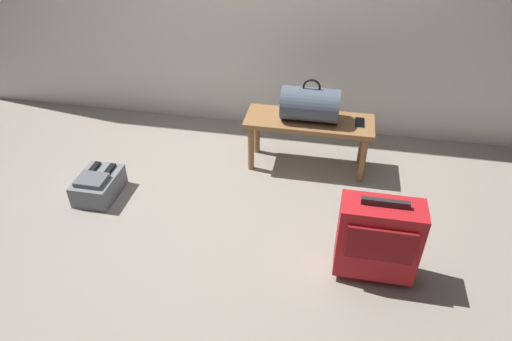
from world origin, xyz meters
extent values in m
plane|color=gray|center=(0.00, 0.00, 0.00)|extent=(6.60, 6.60, 0.00)
cube|color=olive|center=(0.53, 0.93, 0.42)|extent=(1.00, 0.36, 0.04)
cylinder|color=olive|center=(0.09, 0.80, 0.20)|extent=(0.05, 0.05, 0.40)
cylinder|color=olive|center=(0.97, 0.80, 0.20)|extent=(0.05, 0.05, 0.40)
cylinder|color=olive|center=(0.09, 1.06, 0.20)|extent=(0.05, 0.05, 0.40)
cylinder|color=olive|center=(0.97, 1.06, 0.20)|extent=(0.05, 0.05, 0.40)
cylinder|color=#475160|center=(0.52, 0.93, 0.57)|extent=(0.44, 0.26, 0.26)
torus|color=black|center=(0.52, 0.93, 0.71)|extent=(0.14, 0.02, 0.14)
cube|color=black|center=(0.91, 0.95, 0.44)|extent=(0.07, 0.14, 0.01)
cube|color=black|center=(0.91, 0.95, 0.44)|extent=(0.06, 0.13, 0.00)
cube|color=red|center=(1.04, -0.17, 0.30)|extent=(0.47, 0.22, 0.50)
cube|color=maroon|center=(1.04, -0.29, 0.36)|extent=(0.38, 0.02, 0.23)
cube|color=#262628|center=(1.04, -0.17, 0.57)|extent=(0.27, 0.03, 0.04)
cylinder|color=black|center=(0.87, -0.09, 0.03)|extent=(0.02, 0.05, 0.05)
cylinder|color=black|center=(1.21, -0.09, 0.03)|extent=(0.02, 0.05, 0.05)
cube|color=slate|center=(-0.98, 0.24, 0.09)|extent=(0.28, 0.38, 0.17)
cube|color=#515559|center=(-0.98, 0.18, 0.19)|extent=(0.21, 0.17, 0.04)
cube|color=black|center=(-1.04, 0.31, 0.18)|extent=(0.04, 0.19, 0.02)
cube|color=black|center=(-0.91, 0.31, 0.18)|extent=(0.04, 0.19, 0.02)
camera|label=1|loc=(0.70, -2.19, 2.18)|focal=31.83mm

